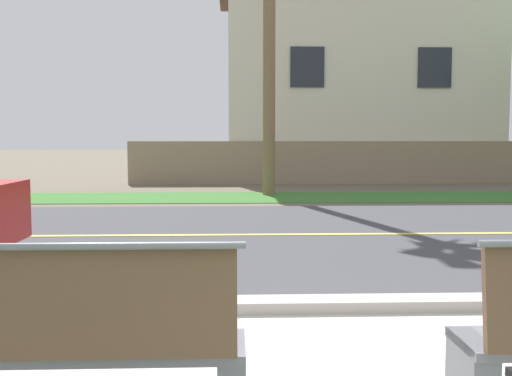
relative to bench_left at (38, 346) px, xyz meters
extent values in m
plane|color=#665B4C|center=(1.60, 7.81, -0.47)|extent=(140.00, 140.00, 0.00)
cube|color=#ADA89E|center=(1.60, 2.16, -0.41)|extent=(44.00, 0.30, 0.11)
cube|color=#424247|center=(1.60, 6.31, -0.46)|extent=(52.00, 8.00, 0.01)
cube|color=#E0CC4C|center=(1.60, 6.31, -0.46)|extent=(48.00, 0.14, 0.01)
cube|color=#38702D|center=(1.60, 12.27, -0.46)|extent=(48.00, 2.80, 0.02)
cube|color=slate|center=(0.00, 0.07, -0.04)|extent=(2.07, 0.44, 0.05)
cube|color=brown|center=(0.00, -0.12, 0.24)|extent=(1.99, 0.12, 0.52)
cylinder|color=slate|center=(0.00, -0.13, 0.52)|extent=(2.07, 0.04, 0.04)
cylinder|color=brown|center=(1.93, 12.93, 4.47)|extent=(0.32, 0.32, 9.87)
cube|color=gray|center=(4.09, 16.85, 0.23)|extent=(13.00, 0.36, 1.40)
cube|color=beige|center=(5.48, 20.05, 2.98)|extent=(9.27, 6.40, 6.89)
cube|color=#232833|center=(3.39, 16.82, 3.32)|extent=(1.10, 0.06, 1.30)
cube|color=#232833|center=(7.56, 16.82, 3.32)|extent=(1.10, 0.06, 1.30)
camera|label=1|loc=(0.97, -2.99, 1.03)|focal=42.68mm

